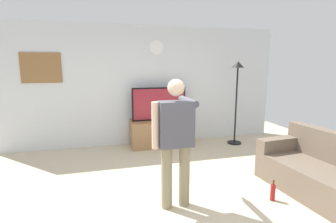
{
  "coord_description": "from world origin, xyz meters",
  "views": [
    {
      "loc": [
        -1.01,
        -2.9,
        1.83
      ],
      "look_at": [
        0.07,
        1.2,
        1.05
      ],
      "focal_mm": 27.33,
      "sensor_mm": 36.0,
      "label": 1
    }
  ],
  "objects_px": {
    "wall_clock": "(156,47)",
    "beverage_bottle": "(273,192)",
    "tv_stand": "(160,133)",
    "television": "(159,104)",
    "side_couch": "(327,175)",
    "floor_lamp": "(237,86)",
    "person_standing_nearer_lamp": "(175,136)",
    "framed_picture": "(41,68)"
  },
  "relations": [
    {
      "from": "floor_lamp",
      "to": "beverage_bottle",
      "type": "xyz_separation_m",
      "value": [
        -0.79,
        -2.46,
        -1.24
      ]
    },
    {
      "from": "floor_lamp",
      "to": "person_standing_nearer_lamp",
      "type": "distance_m",
      "value": 3.11
    },
    {
      "from": "side_couch",
      "to": "beverage_bottle",
      "type": "xyz_separation_m",
      "value": [
        -0.79,
        0.09,
        -0.2
      ]
    },
    {
      "from": "television",
      "to": "side_couch",
      "type": "height_order",
      "value": "television"
    },
    {
      "from": "tv_stand",
      "to": "wall_clock",
      "type": "bearing_deg",
      "value": 90.0
    },
    {
      "from": "person_standing_nearer_lamp",
      "to": "side_couch",
      "type": "height_order",
      "value": "person_standing_nearer_lamp"
    },
    {
      "from": "wall_clock",
      "to": "beverage_bottle",
      "type": "relative_size",
      "value": 1.09
    },
    {
      "from": "television",
      "to": "person_standing_nearer_lamp",
      "type": "bearing_deg",
      "value": -98.22
    },
    {
      "from": "floor_lamp",
      "to": "beverage_bottle",
      "type": "height_order",
      "value": "floor_lamp"
    },
    {
      "from": "person_standing_nearer_lamp",
      "to": "beverage_bottle",
      "type": "bearing_deg",
      "value": -9.39
    },
    {
      "from": "television",
      "to": "framed_picture",
      "type": "relative_size",
      "value": 1.56
    },
    {
      "from": "tv_stand",
      "to": "television",
      "type": "xyz_separation_m",
      "value": [
        0.0,
        0.05,
        0.67
      ]
    },
    {
      "from": "framed_picture",
      "to": "floor_lamp",
      "type": "distance_m",
      "value": 4.22
    },
    {
      "from": "wall_clock",
      "to": "floor_lamp",
      "type": "height_order",
      "value": "wall_clock"
    },
    {
      "from": "person_standing_nearer_lamp",
      "to": "beverage_bottle",
      "type": "distance_m",
      "value": 1.57
    },
    {
      "from": "person_standing_nearer_lamp",
      "to": "wall_clock",
      "type": "bearing_deg",
      "value": 82.48
    },
    {
      "from": "wall_clock",
      "to": "person_standing_nearer_lamp",
      "type": "xyz_separation_m",
      "value": [
        -0.37,
        -2.82,
        -1.27
      ]
    },
    {
      "from": "television",
      "to": "wall_clock",
      "type": "distance_m",
      "value": 1.27
    },
    {
      "from": "side_couch",
      "to": "wall_clock",
      "type": "bearing_deg",
      "value": 119.07
    },
    {
      "from": "floor_lamp",
      "to": "wall_clock",
      "type": "bearing_deg",
      "value": 161.61
    },
    {
      "from": "tv_stand",
      "to": "television",
      "type": "distance_m",
      "value": 0.67
    },
    {
      "from": "person_standing_nearer_lamp",
      "to": "floor_lamp",
      "type": "bearing_deg",
      "value": 46.72
    },
    {
      "from": "television",
      "to": "wall_clock",
      "type": "height_order",
      "value": "wall_clock"
    },
    {
      "from": "floor_lamp",
      "to": "beverage_bottle",
      "type": "bearing_deg",
      "value": -107.81
    },
    {
      "from": "wall_clock",
      "to": "beverage_bottle",
      "type": "distance_m",
      "value": 3.81
    },
    {
      "from": "beverage_bottle",
      "to": "tv_stand",
      "type": "bearing_deg",
      "value": 109.04
    },
    {
      "from": "framed_picture",
      "to": "floor_lamp",
      "type": "xyz_separation_m",
      "value": [
        4.16,
        -0.58,
        -0.4
      ]
    },
    {
      "from": "framed_picture",
      "to": "side_couch",
      "type": "relative_size",
      "value": 0.41
    },
    {
      "from": "television",
      "to": "side_couch",
      "type": "distance_m",
      "value": 3.43
    },
    {
      "from": "wall_clock",
      "to": "floor_lamp",
      "type": "relative_size",
      "value": 0.17
    },
    {
      "from": "framed_picture",
      "to": "floor_lamp",
      "type": "height_order",
      "value": "framed_picture"
    },
    {
      "from": "television",
      "to": "person_standing_nearer_lamp",
      "type": "relative_size",
      "value": 0.73
    },
    {
      "from": "tv_stand",
      "to": "beverage_bottle",
      "type": "bearing_deg",
      "value": -70.96
    },
    {
      "from": "person_standing_nearer_lamp",
      "to": "television",
      "type": "bearing_deg",
      "value": 81.78
    },
    {
      "from": "tv_stand",
      "to": "framed_picture",
      "type": "bearing_deg",
      "value": 173.04
    },
    {
      "from": "television",
      "to": "framed_picture",
      "type": "distance_m",
      "value": 2.56
    },
    {
      "from": "tv_stand",
      "to": "floor_lamp",
      "type": "distance_m",
      "value": 2.06
    },
    {
      "from": "framed_picture",
      "to": "floor_lamp",
      "type": "relative_size",
      "value": 0.41
    },
    {
      "from": "person_standing_nearer_lamp",
      "to": "beverage_bottle",
      "type": "relative_size",
      "value": 5.63
    },
    {
      "from": "side_couch",
      "to": "person_standing_nearer_lamp",
      "type": "bearing_deg",
      "value": 171.71
    },
    {
      "from": "wall_clock",
      "to": "framed_picture",
      "type": "distance_m",
      "value": 2.46
    },
    {
      "from": "floor_lamp",
      "to": "side_couch",
      "type": "height_order",
      "value": "floor_lamp"
    }
  ]
}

